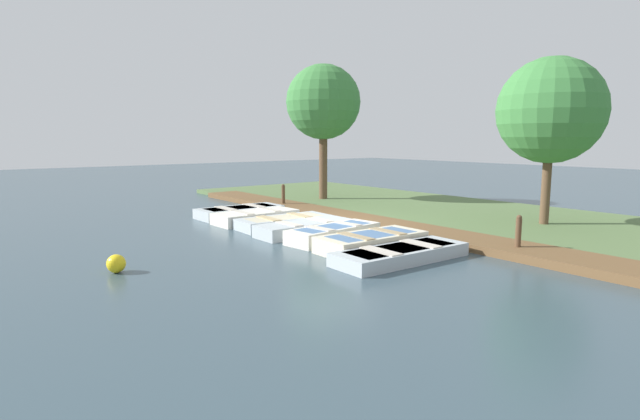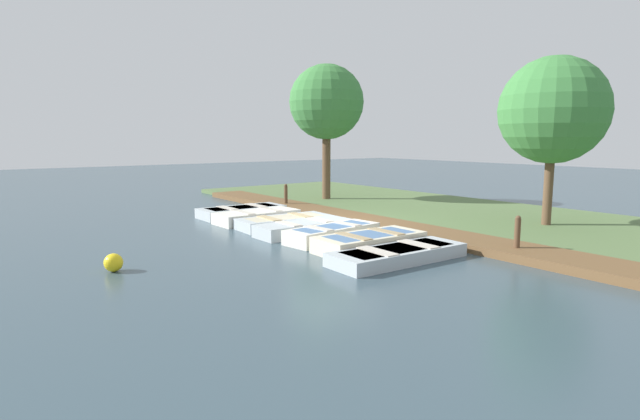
{
  "view_description": "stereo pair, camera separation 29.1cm",
  "coord_description": "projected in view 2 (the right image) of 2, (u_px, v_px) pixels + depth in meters",
  "views": [
    {
      "loc": [
        9.43,
        11.74,
        2.75
      ],
      "look_at": [
        0.53,
        0.22,
        0.65
      ],
      "focal_mm": 28.0,
      "sensor_mm": 36.0,
      "label": 1
    },
    {
      "loc": [
        9.2,
        11.91,
        2.75
      ],
      "look_at": [
        0.53,
        0.22,
        0.65
      ],
      "focal_mm": 28.0,
      "sensor_mm": 36.0,
      "label": 2
    }
  ],
  "objects": [
    {
      "name": "park_tree_left",
      "position": [
        553.0,
        111.0,
        14.53
      ],
      "size": [
        3.12,
        3.12,
        5.12
      ],
      "color": "brown",
      "rests_on": "ground_plane"
    },
    {
      "name": "dock_walkway",
      "position": [
        364.0,
        221.0,
        16.1
      ],
      "size": [
        1.48,
        19.94,
        0.2
      ],
      "color": "brown",
      "rests_on": "ground_plane"
    },
    {
      "name": "shore_bank",
      "position": [
        438.0,
        212.0,
        18.22
      ],
      "size": [
        8.0,
        24.0,
        0.17
      ],
      "color": "#567042",
      "rests_on": "ground_plane"
    },
    {
      "name": "rowboat_0",
      "position": [
        242.0,
        211.0,
        17.7
      ],
      "size": [
        3.03,
        1.28,
        0.36
      ],
      "rotation": [
        0.0,
        0.0,
        0.01
      ],
      "color": "#B2BCC1",
      "rests_on": "ground_plane"
    },
    {
      "name": "ground_plane",
      "position": [
        330.0,
        229.0,
        15.28
      ],
      "size": [
        80.0,
        80.0,
        0.0
      ],
      "primitive_type": "plane",
      "color": "#384C56"
    },
    {
      "name": "rowboat_6",
      "position": [
        398.0,
        254.0,
        11.23
      ],
      "size": [
        3.37,
        1.24,
        0.33
      ],
      "rotation": [
        0.0,
        0.0,
        -0.02
      ],
      "color": "#B2BCC1",
      "rests_on": "ground_plane"
    },
    {
      "name": "mooring_post_far",
      "position": [
        517.0,
        236.0,
        11.67
      ],
      "size": [
        0.14,
        0.14,
        0.97
      ],
      "color": "brown",
      "rests_on": "ground_plane"
    },
    {
      "name": "rowboat_4",
      "position": [
        333.0,
        233.0,
        13.49
      ],
      "size": [
        2.88,
        1.31,
        0.42
      ],
      "rotation": [
        0.0,
        0.0,
        0.12
      ],
      "color": "silver",
      "rests_on": "ground_plane"
    },
    {
      "name": "rowboat_5",
      "position": [
        370.0,
        242.0,
        12.33
      ],
      "size": [
        2.83,
        1.25,
        0.43
      ],
      "rotation": [
        0.0,
        0.0,
        -0.01
      ],
      "color": "beige",
      "rests_on": "ground_plane"
    },
    {
      "name": "rowboat_2",
      "position": [
        285.0,
        222.0,
        15.52
      ],
      "size": [
        3.0,
        1.33,
        0.35
      ],
      "rotation": [
        0.0,
        0.0,
        -0.04
      ],
      "color": "#B2BCC1",
      "rests_on": "ground_plane"
    },
    {
      "name": "buoy",
      "position": [
        113.0,
        263.0,
        10.34
      ],
      "size": [
        0.39,
        0.39,
        0.39
      ],
      "color": "yellow",
      "rests_on": "ground_plane"
    },
    {
      "name": "rowboat_1",
      "position": [
        257.0,
        216.0,
        16.45
      ],
      "size": [
        2.77,
        1.28,
        0.39
      ],
      "rotation": [
        0.0,
        0.0,
        0.04
      ],
      "color": "silver",
      "rests_on": "ground_plane"
    },
    {
      "name": "mooring_post_near",
      "position": [
        286.0,
        196.0,
        19.64
      ],
      "size": [
        0.14,
        0.14,
        0.97
      ],
      "color": "brown",
      "rests_on": "ground_plane"
    },
    {
      "name": "park_tree_far_left",
      "position": [
        326.0,
        103.0,
        20.88
      ],
      "size": [
        3.12,
        3.12,
        5.82
      ],
      "color": "brown",
      "rests_on": "ground_plane"
    },
    {
      "name": "rowboat_3",
      "position": [
        305.0,
        228.0,
        14.4
      ],
      "size": [
        2.95,
        1.1,
        0.38
      ],
      "rotation": [
        0.0,
        0.0,
        0.02
      ],
      "color": "#B2BCC1",
      "rests_on": "ground_plane"
    }
  ]
}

